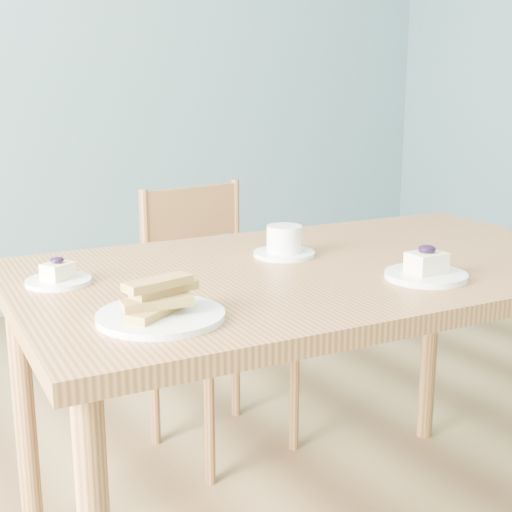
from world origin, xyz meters
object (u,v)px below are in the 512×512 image
Objects in this scene: dining_chair at (216,318)px; cheesecake_plate_far at (58,277)px; coffee_cup at (285,243)px; cheesecake_plate_near at (426,270)px; dining_table at (322,295)px; biscotti_plate at (160,307)px.

dining_chair reaches higher than cheesecake_plate_far.
cheesecake_plate_near is at bearing -81.00° from coffee_cup.
cheesecake_plate_near is at bearing -58.43° from dining_table.
coffee_cup and biscotti_plate have the same top height.
biscotti_plate is at bearing -75.95° from cheesecake_plate_far.
cheesecake_plate_far is at bearing -150.21° from dining_chair.
cheesecake_plate_near and coffee_cup have the same top height.
dining_table is 9.86× the size of coffee_cup.
dining_chair is 0.91m from cheesecake_plate_near.
dining_chair is 4.81× the size of cheesecake_plate_near.
biscotti_plate is (-0.60, 0.06, 0.00)m from cheesecake_plate_near.
biscotti_plate is (-0.49, -0.16, 0.10)m from dining_table.
dining_chair is at bearing 93.38° from cheesecake_plate_near.
biscotti_plate reaches higher than cheesecake_plate_far.
cheesecake_plate_near is (0.05, -0.84, 0.34)m from dining_chair.
dining_table is 0.67m from dining_chair.
dining_chair reaches higher than cheesecake_plate_near.
dining_chair is 0.62m from coffee_cup.
dining_chair reaches higher than coffee_cup.
cheesecake_plate_near is at bearing -29.57° from cheesecake_plate_far.
dining_table is at bearing -16.11° from cheesecake_plate_far.
cheesecake_plate_far is 0.59× the size of biscotti_plate.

